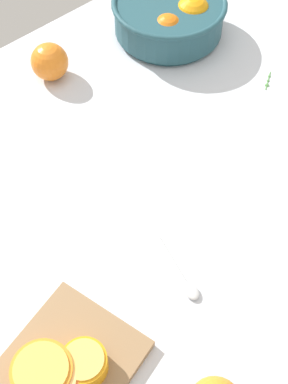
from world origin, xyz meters
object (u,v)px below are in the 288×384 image
at_px(spoon, 183,278).
at_px(orange_half_2, 43,373).
at_px(orange_half_0, 84,363).
at_px(fruit_bowl, 169,15).
at_px(orange_half_1, 57,384).
at_px(loose_orange_4, 50,62).

bearing_deg(spoon, orange_half_2, 176.25).
xyz_separation_m(orange_half_0, orange_half_2, (-0.05, 0.03, 0.00)).
bearing_deg(orange_half_2, spoon, -3.75).
xyz_separation_m(fruit_bowl, orange_half_2, (-0.68, -0.46, -0.01)).
distance_m(orange_half_1, spoon, 0.26).
bearing_deg(spoon, orange_half_1, -178.63).
height_order(orange_half_1, loose_orange_4, loose_orange_4).
bearing_deg(fruit_bowl, orange_half_0, -142.63).
relative_size(orange_half_0, spoon, 0.51).
distance_m(orange_half_0, loose_orange_4, 0.65).
xyz_separation_m(orange_half_1, loose_orange_4, (0.39, 0.54, 0.01)).
xyz_separation_m(orange_half_0, spoon, (0.21, 0.01, -0.03)).
relative_size(loose_orange_4, spoon, 0.60).
xyz_separation_m(orange_half_1, spoon, (0.26, 0.01, -0.03)).
height_order(orange_half_0, orange_half_2, orange_half_2).
height_order(orange_half_2, spoon, orange_half_2).
bearing_deg(orange_half_2, orange_half_1, -76.84).
bearing_deg(orange_half_1, orange_half_2, 103.16).
height_order(orange_half_1, orange_half_2, orange_half_2).
distance_m(orange_half_0, spoon, 0.21).
height_order(fruit_bowl, orange_half_0, fruit_bowl).
distance_m(fruit_bowl, orange_half_2, 0.82).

